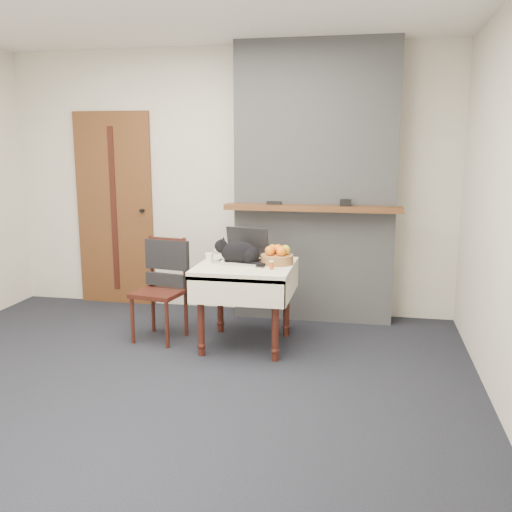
{
  "coord_description": "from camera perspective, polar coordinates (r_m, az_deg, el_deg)",
  "views": [
    {
      "loc": [
        1.41,
        -3.56,
        1.68
      ],
      "look_at": [
        0.52,
        0.88,
        0.78
      ],
      "focal_mm": 40.0,
      "sensor_mm": 36.0,
      "label": 1
    }
  ],
  "objects": [
    {
      "name": "door",
      "position": [
        6.15,
        -13.93,
        4.54
      ],
      "size": [
        0.82,
        0.1,
        2.0
      ],
      "color": "brown",
      "rests_on": "ground"
    },
    {
      "name": "chimney",
      "position": [
        5.44,
        5.93,
        7.13
      ],
      "size": [
        1.62,
        0.48,
        2.6
      ],
      "color": "gray",
      "rests_on": "ground"
    },
    {
      "name": "room_shell",
      "position": [
        4.26,
        -8.22,
        12.24
      ],
      "size": [
        4.52,
        4.01,
        2.61
      ],
      "color": "beige",
      "rests_on": "ground"
    },
    {
      "name": "side_table",
      "position": [
        4.72,
        -1.04,
        -2.17
      ],
      "size": [
        0.78,
        0.78,
        0.7
      ],
      "color": "#36120E",
      "rests_on": "ground"
    },
    {
      "name": "desk_clutter",
      "position": [
        4.71,
        1.71,
        -0.74
      ],
      "size": [
        0.13,
        0.06,
        0.01
      ],
      "primitive_type": "cube",
      "rotation": [
        0.0,
        0.0,
        0.35
      ],
      "color": "black",
      "rests_on": "side_table"
    },
    {
      "name": "laptop",
      "position": [
        4.8,
        -1.26,
        0.28
      ],
      "size": [
        0.43,
        0.38,
        0.28
      ],
      "rotation": [
        0.0,
        0.0,
        -0.18
      ],
      "color": "#B7B7BC",
      "rests_on": "side_table"
    },
    {
      "name": "pill_bottle",
      "position": [
        4.49,
        1.58,
        -0.88
      ],
      "size": [
        0.04,
        0.04,
        0.07
      ],
      "color": "#B24515",
      "rests_on": "side_table"
    },
    {
      "name": "ground",
      "position": [
        4.18,
        -9.69,
        -12.66
      ],
      "size": [
        4.5,
        4.5,
        0.0
      ],
      "primitive_type": "plane",
      "color": "black",
      "rests_on": "ground"
    },
    {
      "name": "chair",
      "position": [
        5.01,
        -9.22,
        -1.81
      ],
      "size": [
        0.46,
        0.45,
        0.88
      ],
      "rotation": [
        0.0,
        0.0,
        -0.17
      ],
      "color": "#36120E",
      "rests_on": "ground"
    },
    {
      "name": "fruit_basket",
      "position": [
        4.7,
        2.12,
        -0.04
      ],
      "size": [
        0.27,
        0.27,
        0.15
      ],
      "color": "#9F7440",
      "rests_on": "side_table"
    },
    {
      "name": "cream_jar",
      "position": [
        4.78,
        -4.7,
        -0.17
      ],
      "size": [
        0.07,
        0.07,
        0.08
      ],
      "primitive_type": "cylinder",
      "color": "white",
      "rests_on": "side_table"
    },
    {
      "name": "cat",
      "position": [
        4.68,
        -1.62,
        0.31
      ],
      "size": [
        0.45,
        0.22,
        0.22
      ],
      "rotation": [
        0.0,
        0.0,
        -0.06
      ],
      "color": "black",
      "rests_on": "side_table"
    }
  ]
}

